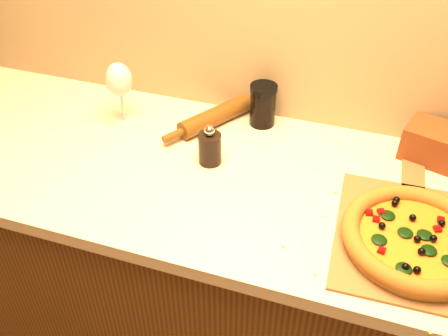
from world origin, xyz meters
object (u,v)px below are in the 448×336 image
(pizza_peel, at_px, (413,235))
(pizza, at_px, (416,238))
(pepper_grinder, at_px, (210,147))
(dark_jar, at_px, (263,105))
(rolling_pin, at_px, (219,115))
(wine_glass, at_px, (119,81))

(pizza_peel, xyz_separation_m, pizza, (0.00, -0.04, 0.03))
(pizza_peel, bearing_deg, pizza, -91.03)
(pepper_grinder, bearing_deg, dark_jar, 69.43)
(pizza, xyz_separation_m, pepper_grinder, (-0.56, 0.15, 0.02))
(pepper_grinder, relative_size, dark_jar, 0.91)
(pepper_grinder, distance_m, dark_jar, 0.25)
(pizza_peel, height_order, pepper_grinder, pepper_grinder)
(pizza_peel, xyz_separation_m, rolling_pin, (-0.60, 0.31, 0.02))
(pizza, xyz_separation_m, dark_jar, (-0.47, 0.39, 0.04))
(pizza_peel, distance_m, rolling_pin, 0.67)
(pizza_peel, distance_m, wine_glass, 0.92)
(pepper_grinder, relative_size, wine_glass, 0.61)
(pizza, height_order, wine_glass, wine_glass)
(pizza, height_order, rolling_pin, rolling_pin)
(pizza, relative_size, dark_jar, 2.54)
(wine_glass, bearing_deg, pizza_peel, -14.53)
(wine_glass, distance_m, dark_jar, 0.44)
(pepper_grinder, distance_m, rolling_pin, 0.20)
(pizza, bearing_deg, pizza_peel, 90.99)
(pepper_grinder, xyz_separation_m, dark_jar, (0.09, 0.23, 0.02))
(pizza_peel, height_order, dark_jar, dark_jar)
(wine_glass, height_order, dark_jar, wine_glass)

